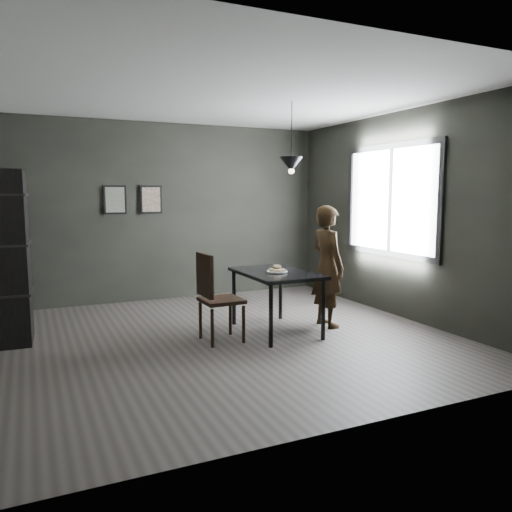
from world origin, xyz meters
name	(u,v)px	position (x,y,z in m)	size (l,w,h in m)	color
ground	(231,337)	(0.00, 0.00, 0.00)	(5.00, 5.00, 0.00)	#37322F
back_wall	(173,212)	(0.00, 2.50, 1.40)	(5.00, 0.10, 2.80)	black
ceiling	(229,94)	(0.00, 0.00, 2.80)	(5.00, 5.00, 0.02)	silver
window_assembly	(390,200)	(2.47, 0.20, 1.60)	(0.04, 1.96, 1.56)	white
cafe_table	(276,278)	(0.60, 0.00, 0.67)	(0.80, 1.20, 0.75)	black
white_plate	(277,272)	(0.58, -0.06, 0.76)	(0.23, 0.23, 0.01)	white
donut_pile	(277,269)	(0.58, -0.06, 0.79)	(0.19, 0.19, 0.08)	beige
woman	(328,266)	(1.32, -0.02, 0.77)	(0.57, 0.37, 1.55)	black
wood_chair	(214,292)	(-0.24, -0.08, 0.59)	(0.46, 0.46, 1.03)	black
shelf_unit	(11,257)	(-2.32, 0.88, 0.98)	(0.37, 0.65, 1.96)	black
pendant_lamp	(291,164)	(0.85, 0.10, 2.05)	(0.28, 0.28, 0.86)	black
framed_print_left	(115,200)	(-0.90, 2.47, 1.60)	(0.34, 0.04, 0.44)	black
framed_print_right	(151,200)	(-0.35, 2.47, 1.60)	(0.34, 0.04, 0.44)	black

